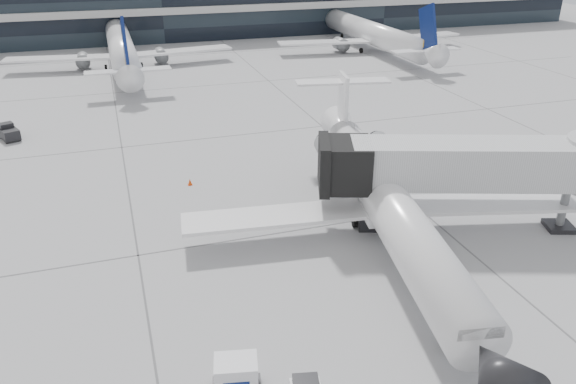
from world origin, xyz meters
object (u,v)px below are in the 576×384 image
object	(u,v)px
jet_bridge	(488,165)
cargo_uld	(236,377)
ramp_worker	(451,275)
regional_jet	(385,199)

from	to	relation	value
jet_bridge	cargo_uld	distance (m)	21.69
ramp_worker	cargo_uld	world-z (taller)	cargo_uld
ramp_worker	cargo_uld	distance (m)	13.94
ramp_worker	cargo_uld	size ratio (longest dim) A/B	0.73
regional_jet	cargo_uld	bearing A→B (deg)	-128.56
ramp_worker	cargo_uld	xyz separation A→B (m)	(-13.33, -4.07, -0.00)
jet_bridge	ramp_worker	bearing A→B (deg)	-117.52
jet_bridge	regional_jet	bearing A→B (deg)	-171.89
regional_jet	ramp_worker	bearing A→B (deg)	-72.33
jet_bridge	cargo_uld	bearing A→B (deg)	-134.67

